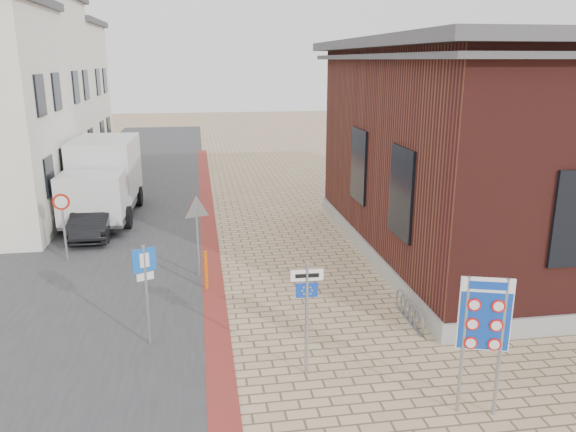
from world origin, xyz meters
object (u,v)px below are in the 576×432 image
object	(u,v)px
box_truck	(103,178)
border_sign	(485,318)
essen_sign	(307,302)
bollard	(206,270)
sedan	(93,218)
parking_sign	(145,279)

from	to	relation	value
box_truck	border_sign	size ratio (longest dim) A/B	2.26
essen_sign	bollard	bearing A→B (deg)	113.01
sedan	essen_sign	bearing A→B (deg)	-61.66
border_sign	essen_sign	distance (m)	3.32
box_truck	border_sign	bearing A→B (deg)	-58.34
box_truck	essen_sign	bearing A→B (deg)	-64.37
border_sign	box_truck	bearing A→B (deg)	137.30
border_sign	parking_sign	distance (m)	6.95
sedan	essen_sign	distance (m)	12.01
essen_sign	parking_sign	distance (m)	3.65
bollard	border_sign	bearing A→B (deg)	-54.23
box_truck	essen_sign	size ratio (longest dim) A/B	2.48
border_sign	bollard	size ratio (longest dim) A/B	2.37
sedan	parking_sign	xyz separation A→B (m)	(2.62, -8.75, 0.96)
box_truck	bollard	size ratio (longest dim) A/B	5.35
box_truck	essen_sign	world-z (taller)	box_truck
sedan	box_truck	bearing A→B (deg)	88.11
parking_sign	bollard	bearing A→B (deg)	41.36
box_truck	sedan	bearing A→B (deg)	-89.45
essen_sign	sedan	bearing A→B (deg)	120.09
border_sign	bollard	xyz separation A→B (m)	(-4.68, 6.50, -1.32)
essen_sign	bollard	distance (m)	5.18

